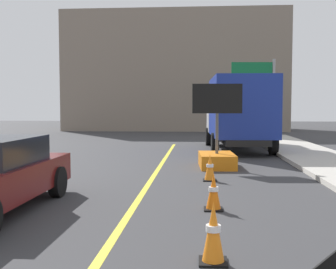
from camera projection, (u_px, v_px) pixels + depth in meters
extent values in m
cube|color=orange|center=(217.00, 160.00, 13.50)|extent=(1.20, 1.86, 0.45)
cylinder|color=#4C4C4C|center=(217.00, 133.00, 13.44)|extent=(0.10, 0.10, 1.30)
cube|color=black|center=(217.00, 99.00, 13.37)|extent=(1.60, 0.17, 0.95)
sphere|color=yellow|center=(234.00, 99.00, 13.41)|extent=(0.09, 0.09, 0.09)
sphere|color=yellow|center=(225.00, 99.00, 13.41)|extent=(0.09, 0.09, 0.09)
sphere|color=yellow|center=(216.00, 99.00, 13.42)|extent=(0.09, 0.09, 0.09)
sphere|color=yellow|center=(206.00, 99.00, 13.42)|extent=(0.09, 0.09, 0.09)
sphere|color=yellow|center=(201.00, 93.00, 13.42)|extent=(0.09, 0.09, 0.09)
sphere|color=yellow|center=(201.00, 104.00, 13.44)|extent=(0.09, 0.09, 0.09)
cube|color=black|center=(238.00, 137.00, 18.96)|extent=(1.97, 6.66, 0.25)
cube|color=silver|center=(232.00, 113.00, 21.26)|extent=(2.54, 1.94, 1.90)
cube|color=navy|center=(241.00, 107.00, 17.87)|extent=(2.63, 4.57, 2.52)
cylinder|color=black|center=(209.00, 137.00, 21.25)|extent=(0.31, 0.91, 0.90)
cylinder|color=black|center=(255.00, 137.00, 21.17)|extent=(0.31, 0.91, 0.90)
cylinder|color=black|center=(215.00, 144.00, 17.04)|extent=(0.31, 0.91, 0.90)
cylinder|color=black|center=(273.00, 144.00, 16.95)|extent=(0.31, 0.91, 0.90)
cylinder|color=black|center=(58.00, 182.00, 9.04)|extent=(0.23, 0.66, 0.66)
cylinder|color=gray|center=(273.00, 98.00, 26.54)|extent=(0.18, 0.18, 5.00)
cube|color=#0F6033|center=(252.00, 72.00, 26.43)|extent=(2.60, 0.25, 1.30)
cube|color=white|center=(252.00, 72.00, 26.47)|extent=(1.82, 0.14, 0.18)
cube|color=gray|center=(176.00, 73.00, 36.10)|extent=(18.35, 6.71, 9.76)
cube|color=black|center=(213.00, 262.00, 5.22)|extent=(0.36, 0.36, 0.03)
cone|color=orange|center=(213.00, 231.00, 5.19)|extent=(0.28, 0.28, 0.75)
cylinder|color=white|center=(213.00, 228.00, 5.19)|extent=(0.19, 0.19, 0.08)
cube|color=black|center=(213.00, 209.00, 7.91)|extent=(0.36, 0.36, 0.03)
cone|color=orange|center=(214.00, 191.00, 7.88)|extent=(0.28, 0.28, 0.67)
cylinder|color=white|center=(214.00, 189.00, 7.88)|extent=(0.19, 0.19, 0.08)
cube|color=black|center=(210.00, 180.00, 11.05)|extent=(0.36, 0.36, 0.03)
cone|color=orange|center=(210.00, 167.00, 11.03)|extent=(0.28, 0.28, 0.68)
cylinder|color=white|center=(210.00, 166.00, 11.03)|extent=(0.19, 0.19, 0.08)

